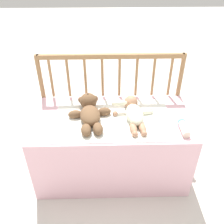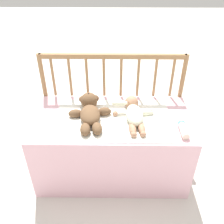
% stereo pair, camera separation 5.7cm
% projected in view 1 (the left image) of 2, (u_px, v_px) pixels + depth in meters
% --- Properties ---
extents(ground_plane, '(12.00, 12.00, 0.00)m').
position_uv_depth(ground_plane, '(112.00, 168.00, 2.19)').
color(ground_plane, silver).
extents(crib_mattress, '(1.18, 0.60, 0.55)m').
position_uv_depth(crib_mattress, '(112.00, 145.00, 2.03)').
color(crib_mattress, '#EDB7C6').
rests_on(crib_mattress, ground_plane).
extents(crib_rail, '(1.18, 0.04, 0.93)m').
position_uv_depth(crib_rail, '(111.00, 86.00, 2.08)').
color(crib_rail, '#997047').
rests_on(crib_rail, ground_plane).
extents(blanket, '(0.86, 0.52, 0.01)m').
position_uv_depth(blanket, '(113.00, 119.00, 1.85)').
color(blanket, white).
rests_on(blanket, crib_mattress).
extents(teddy_bear, '(0.33, 0.44, 0.13)m').
position_uv_depth(teddy_bear, '(90.00, 112.00, 1.84)').
color(teddy_bear, brown).
rests_on(teddy_bear, crib_mattress).
extents(baby, '(0.33, 0.42, 0.11)m').
position_uv_depth(baby, '(134.00, 113.00, 1.84)').
color(baby, '#EAEACC').
rests_on(baby, crib_mattress).
extents(baby_bottle, '(0.05, 0.18, 0.05)m').
position_uv_depth(baby_bottle, '(183.00, 127.00, 1.74)').
color(baby_bottle, '#F4E5CC').
rests_on(baby_bottle, crib_mattress).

